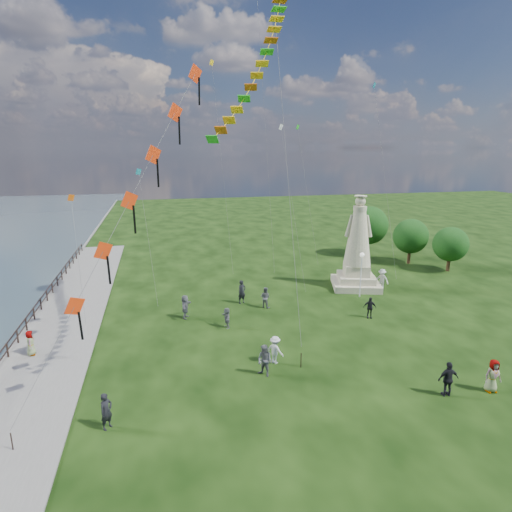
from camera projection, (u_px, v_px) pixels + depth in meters
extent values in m
cube|color=slate|center=(16.00, 347.00, 27.61)|extent=(0.30, 160.00, 0.60)
cube|color=slate|center=(50.00, 354.00, 26.21)|extent=(5.00, 60.00, 0.10)
cylinder|color=black|center=(8.00, 351.00, 25.60)|extent=(0.11, 0.11, 1.00)
cylinder|color=black|center=(18.00, 337.00, 27.48)|extent=(0.11, 0.11, 1.00)
cylinder|color=black|center=(26.00, 325.00, 29.37)|extent=(0.11, 0.11, 1.00)
cylinder|color=black|center=(34.00, 314.00, 31.26)|extent=(0.11, 0.11, 1.00)
cylinder|color=black|center=(41.00, 305.00, 33.15)|extent=(0.11, 0.11, 1.00)
cylinder|color=black|center=(47.00, 296.00, 35.04)|extent=(0.11, 0.11, 1.00)
cylinder|color=black|center=(52.00, 289.00, 36.93)|extent=(0.11, 0.11, 1.00)
cylinder|color=black|center=(57.00, 282.00, 38.81)|extent=(0.11, 0.11, 1.00)
cylinder|color=black|center=(62.00, 276.00, 40.70)|extent=(0.11, 0.11, 1.00)
cylinder|color=black|center=(66.00, 270.00, 42.59)|extent=(0.11, 0.11, 1.00)
cylinder|color=black|center=(70.00, 265.00, 44.48)|extent=(0.11, 0.11, 1.00)
cylinder|color=black|center=(73.00, 260.00, 46.37)|extent=(0.11, 0.11, 1.00)
cylinder|color=black|center=(76.00, 256.00, 48.26)|extent=(0.11, 0.11, 1.00)
cylinder|color=black|center=(79.00, 252.00, 50.14)|extent=(0.11, 0.11, 1.00)
cylinder|color=black|center=(82.00, 248.00, 52.03)|extent=(0.11, 0.11, 1.00)
cube|color=black|center=(17.00, 330.00, 27.37)|extent=(0.06, 52.00, 0.06)
cube|color=black|center=(18.00, 336.00, 27.47)|extent=(0.06, 52.00, 0.06)
cube|color=tan|center=(355.00, 284.00, 38.92)|extent=(5.11, 5.11, 0.58)
cube|color=tan|center=(356.00, 278.00, 38.78)|extent=(3.89, 3.89, 0.58)
cube|color=tan|center=(356.00, 269.00, 38.59)|extent=(2.68, 2.68, 0.97)
cylinder|color=tan|center=(360.00, 208.00, 37.22)|extent=(1.46, 1.46, 0.39)
sphere|color=tan|center=(360.00, 201.00, 37.07)|extent=(0.90, 0.90, 0.90)
cylinder|color=tan|center=(361.00, 196.00, 36.96)|extent=(1.07, 1.07, 0.10)
cylinder|color=silver|center=(361.00, 277.00, 35.97)|extent=(0.11, 0.11, 3.58)
sphere|color=white|center=(362.00, 255.00, 35.51)|extent=(0.36, 0.36, 0.36)
cylinder|color=#382314|center=(409.00, 255.00, 46.73)|extent=(0.36, 0.36, 1.87)
sphere|color=#103B12|center=(411.00, 236.00, 46.21)|extent=(3.74, 3.74, 3.74)
cylinder|color=#382314|center=(448.00, 263.00, 43.81)|extent=(0.36, 0.36, 1.75)
sphere|color=#103B12|center=(451.00, 244.00, 43.32)|extent=(3.50, 3.50, 3.50)
cylinder|color=#382314|center=(367.00, 246.00, 50.16)|extent=(0.36, 0.36, 2.22)
sphere|color=#103B12|center=(369.00, 225.00, 49.55)|extent=(4.44, 4.44, 4.44)
imported|color=black|center=(106.00, 411.00, 19.13)|extent=(0.73, 0.75, 1.73)
imported|color=#595960|center=(265.00, 361.00, 23.58)|extent=(0.99, 1.03, 1.82)
imported|color=silver|center=(275.00, 350.00, 25.00)|extent=(1.14, 1.18, 1.68)
imported|color=black|center=(448.00, 379.00, 21.67)|extent=(1.13, 0.64, 1.86)
imported|color=#595960|center=(493.00, 376.00, 22.05)|extent=(0.92, 0.63, 1.78)
imported|color=#595960|center=(185.00, 307.00, 31.66)|extent=(1.21, 1.81, 1.80)
imported|color=black|center=(242.00, 292.00, 34.68)|extent=(0.83, 0.71, 1.94)
imported|color=#595960|center=(265.00, 297.00, 33.78)|extent=(0.94, 0.92, 1.67)
imported|color=silver|center=(382.00, 279.00, 37.98)|extent=(1.30, 1.35, 1.92)
imported|color=black|center=(370.00, 308.00, 31.71)|extent=(1.05, 0.76, 1.61)
imported|color=#595960|center=(31.00, 344.00, 25.82)|extent=(0.56, 0.82, 1.56)
imported|color=#595960|center=(227.00, 318.00, 30.00)|extent=(0.70, 1.41, 1.47)
cylinder|color=black|center=(12.00, 442.00, 17.72)|extent=(0.06, 0.06, 0.90)
cube|color=#F0370E|center=(75.00, 306.00, 19.46)|extent=(0.87, 0.64, 1.03)
cube|color=black|center=(81.00, 326.00, 19.64)|extent=(0.10, 0.28, 1.48)
cube|color=#F0370E|center=(103.00, 251.00, 20.42)|extent=(0.87, 0.64, 1.03)
cube|color=black|center=(109.00, 270.00, 20.60)|extent=(0.10, 0.28, 1.48)
cube|color=#F0370E|center=(129.00, 201.00, 21.38)|extent=(0.87, 0.64, 1.03)
cube|color=black|center=(134.00, 220.00, 21.56)|extent=(0.10, 0.28, 1.48)
cube|color=#F0370E|center=(153.00, 155.00, 22.34)|extent=(0.87, 0.64, 1.03)
cube|color=black|center=(158.00, 173.00, 22.52)|extent=(0.10, 0.28, 1.48)
cube|color=#F0370E|center=(175.00, 113.00, 23.31)|extent=(0.87, 0.64, 1.03)
cube|color=black|center=(179.00, 131.00, 23.48)|extent=(0.10, 0.28, 1.48)
cube|color=#F0370E|center=(195.00, 74.00, 24.27)|extent=(0.87, 0.64, 1.03)
cube|color=black|center=(199.00, 91.00, 24.45)|extent=(0.10, 0.28, 1.48)
cylinder|color=black|center=(301.00, 360.00, 24.57)|extent=(0.06, 0.06, 0.90)
cube|color=#DC570E|center=(280.00, 0.00, 22.77)|extent=(0.78, 0.64, 0.15)
cube|color=green|center=(279.00, 9.00, 22.36)|extent=(0.74, 0.61, 0.15)
cube|color=yellow|center=(277.00, 19.00, 21.94)|extent=(0.71, 0.61, 0.16)
cube|color=yellow|center=(274.00, 29.00, 21.53)|extent=(0.71, 0.63, 0.17)
cube|color=#DC570E|center=(271.00, 40.00, 21.11)|extent=(0.71, 0.65, 0.18)
cube|color=green|center=(267.00, 52.00, 20.68)|extent=(0.70, 0.67, 0.20)
cube|color=yellow|center=(262.00, 64.00, 20.24)|extent=(0.70, 0.68, 0.21)
cube|color=yellow|center=(257.00, 75.00, 19.80)|extent=(0.69, 0.69, 0.23)
cube|color=#DC570E|center=(251.00, 87.00, 19.35)|extent=(0.68, 0.69, 0.25)
cube|color=green|center=(244.00, 99.00, 18.89)|extent=(0.67, 0.69, 0.26)
cube|color=yellow|center=(237.00, 110.00, 18.43)|extent=(0.65, 0.69, 0.28)
cube|color=yellow|center=(229.00, 120.00, 17.95)|extent=(0.64, 0.68, 0.29)
cube|color=#DC570E|center=(221.00, 130.00, 17.47)|extent=(0.62, 0.67, 0.30)
cube|color=green|center=(212.00, 139.00, 16.98)|extent=(0.60, 0.66, 0.31)
cube|color=teal|center=(139.00, 172.00, 35.96)|extent=(0.51, 0.39, 0.57)
cylinder|color=#595959|center=(148.00, 237.00, 34.98)|extent=(1.02, 5.02, 10.32)
cube|color=silver|center=(281.00, 127.00, 38.47)|extent=(0.51, 0.39, 0.57)
cylinder|color=#595959|center=(293.00, 208.00, 37.95)|extent=(1.02, 5.02, 14.09)
cube|color=yellow|center=(212.00, 63.00, 42.34)|extent=(0.51, 0.39, 0.57)
cylinder|color=#595959|center=(223.00, 169.00, 42.60)|extent=(1.02, 5.02, 20.47)
cube|color=green|center=(298.00, 127.00, 47.24)|extent=(0.51, 0.39, 0.57)
cylinder|color=#595959|center=(308.00, 195.00, 46.77)|extent=(1.02, 5.02, 14.50)
cube|color=#DC570E|center=(71.00, 198.00, 32.79)|extent=(0.51, 0.39, 0.57)
cylinder|color=#595959|center=(78.00, 259.00, 31.59)|extent=(1.02, 5.01, 8.56)
cylinder|color=#595959|center=(264.00, 113.00, 41.48)|extent=(1.02, 5.02, 31.16)
cube|color=teal|center=(374.00, 85.00, 41.10)|extent=(0.51, 0.39, 0.57)
cylinder|color=#595959|center=(385.00, 182.00, 41.07)|extent=(1.02, 5.02, 18.12)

